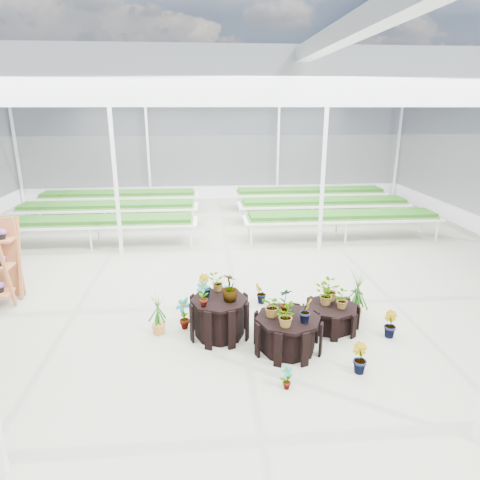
{
  "coord_description": "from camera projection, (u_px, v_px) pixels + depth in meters",
  "views": [
    {
      "loc": [
        -0.51,
        -8.32,
        4.2
      ],
      "look_at": [
        0.28,
        0.96,
        1.3
      ],
      "focal_mm": 32.0,
      "sensor_mm": 36.0,
      "label": 1
    }
  ],
  "objects": [
    {
      "name": "ground_plane",
      "position": [
        231.0,
        311.0,
        9.2
      ],
      "size": [
        24.0,
        24.0,
        0.0
      ],
      "primitive_type": "plane",
      "color": "gray",
      "rests_on": "ground"
    },
    {
      "name": "greenhouse_shell",
      "position": [
        230.0,
        209.0,
        8.53
      ],
      "size": [
        18.0,
        24.0,
        4.5
      ],
      "primitive_type": null,
      "color": "white",
      "rests_on": "ground"
    },
    {
      "name": "steel_frame",
      "position": [
        230.0,
        209.0,
        8.53
      ],
      "size": [
        18.0,
        24.0,
        4.5
      ],
      "primitive_type": null,
      "color": "silver",
      "rests_on": "ground"
    },
    {
      "name": "nursery_benches",
      "position": [
        218.0,
        213.0,
        15.93
      ],
      "size": [
        16.0,
        7.0,
        0.84
      ],
      "primitive_type": null,
      "color": "silver",
      "rests_on": "ground"
    },
    {
      "name": "plinth_tall",
      "position": [
        219.0,
        317.0,
        8.13
      ],
      "size": [
        1.47,
        1.47,
        0.76
      ],
      "primitive_type": "cylinder",
      "rotation": [
        0.0,
        0.0,
        -0.41
      ],
      "color": "black",
      "rests_on": "ground"
    },
    {
      "name": "plinth_mid",
      "position": [
        288.0,
        333.0,
        7.67
      ],
      "size": [
        1.52,
        1.52,
        0.63
      ],
      "primitive_type": "cylinder",
      "rotation": [
        0.0,
        0.0,
        0.33
      ],
      "color": "black",
      "rests_on": "ground"
    },
    {
      "name": "plinth_low",
      "position": [
        331.0,
        317.0,
        8.44
      ],
      "size": [
        1.21,
        1.21,
        0.48
      ],
      "primitive_type": "cylinder",
      "rotation": [
        0.0,
        0.0,
        -0.14
      ],
      "color": "black",
      "rests_on": "ground"
    },
    {
      "name": "nursery_plants",
      "position": [
        279.0,
        302.0,
        8.29
      ],
      "size": [
        4.72,
        3.32,
        1.3
      ],
      "color": "#1D4C13",
      "rests_on": "ground"
    }
  ]
}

